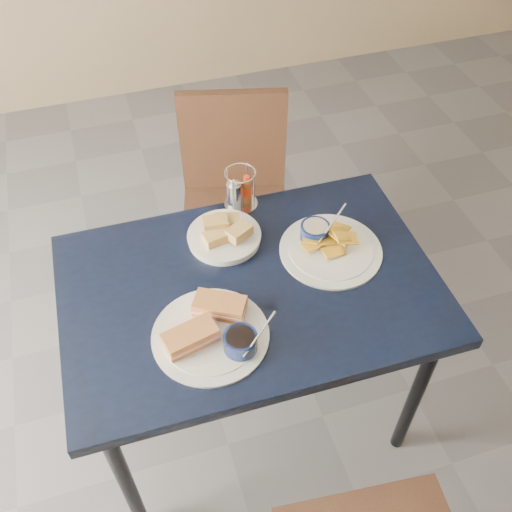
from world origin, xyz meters
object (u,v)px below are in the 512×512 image
object	(u,v)px
dining_table	(250,301)
sandwich_plate	(214,330)
bread_basket	(224,234)
condiment_caddy	(239,191)
plantain_plate	(326,244)
chair_far	(230,189)

from	to	relation	value
dining_table	sandwich_plate	world-z (taller)	sandwich_plate
bread_basket	condiment_caddy	xyz separation A→B (m)	(0.09, 0.14, 0.03)
plantain_plate	sandwich_plate	bearing A→B (deg)	-152.81
plantain_plate	chair_far	bearing A→B (deg)	102.40
dining_table	bread_basket	size ratio (longest dim) A/B	4.91
sandwich_plate	condiment_caddy	distance (m)	0.52
dining_table	plantain_plate	size ratio (longest dim) A/B	3.52
sandwich_plate	bread_basket	bearing A→B (deg)	70.00
condiment_caddy	sandwich_plate	bearing A→B (deg)	-113.91
dining_table	sandwich_plate	xyz separation A→B (m)	(-0.15, -0.14, 0.10)
chair_far	bread_basket	distance (m)	0.59
plantain_plate	condiment_caddy	xyz separation A→B (m)	(-0.20, 0.27, 0.04)
dining_table	plantain_plate	world-z (taller)	plantain_plate
bread_basket	condiment_caddy	world-z (taller)	condiment_caddy
chair_far	condiment_caddy	world-z (taller)	chair_far
chair_far	bread_basket	size ratio (longest dim) A/B	3.96
plantain_plate	condiment_caddy	bearing A→B (deg)	126.21
dining_table	chair_far	xyz separation A→B (m)	(0.13, 0.70, -0.17)
plantain_plate	bread_basket	world-z (taller)	plantain_plate
condiment_caddy	bread_basket	bearing A→B (deg)	-122.21
chair_far	sandwich_plate	xyz separation A→B (m)	(-0.27, -0.84, 0.26)
chair_far	sandwich_plate	world-z (taller)	chair_far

